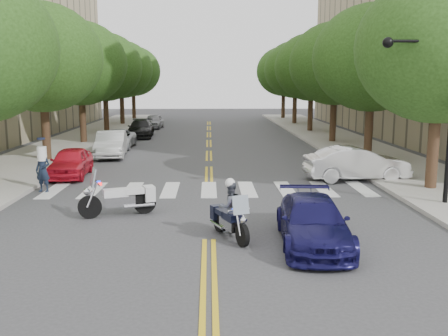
{
  "coord_description": "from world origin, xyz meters",
  "views": [
    {
      "loc": [
        0.02,
        -13.14,
        4.25
      ],
      "look_at": [
        0.53,
        4.07,
        1.3
      ],
      "focal_mm": 40.0,
      "sensor_mm": 36.0,
      "label": 1
    }
  ],
  "objects_px": {
    "convertible": "(357,164)",
    "officer_standing": "(43,170)",
    "motorcycle_parked": "(124,198)",
    "sedan_blue": "(313,222)",
    "motorcycle_police": "(229,211)"
  },
  "relations": [
    {
      "from": "convertible",
      "to": "officer_standing",
      "type": "bearing_deg",
      "value": 94.74
    },
    {
      "from": "motorcycle_parked",
      "to": "officer_standing",
      "type": "bearing_deg",
      "value": 26.37
    },
    {
      "from": "sedan_blue",
      "to": "motorcycle_police",
      "type": "bearing_deg",
      "value": 166.53
    },
    {
      "from": "motorcycle_police",
      "to": "convertible",
      "type": "bearing_deg",
      "value": -148.55
    },
    {
      "from": "convertible",
      "to": "sedan_blue",
      "type": "relative_size",
      "value": 1.05
    },
    {
      "from": "motorcycle_police",
      "to": "convertible",
      "type": "distance_m",
      "value": 10.06
    },
    {
      "from": "motorcycle_parked",
      "to": "sedan_blue",
      "type": "distance_m",
      "value": 6.34
    },
    {
      "from": "motorcycle_police",
      "to": "motorcycle_parked",
      "type": "xyz_separation_m",
      "value": [
        -3.3,
        2.5,
        -0.19
      ]
    },
    {
      "from": "convertible",
      "to": "sedan_blue",
      "type": "xyz_separation_m",
      "value": [
        -3.75,
        -8.8,
        -0.12
      ]
    },
    {
      "from": "motorcycle_parked",
      "to": "convertible",
      "type": "relative_size",
      "value": 0.53
    },
    {
      "from": "motorcycle_parked",
      "to": "officer_standing",
      "type": "relative_size",
      "value": 1.39
    },
    {
      "from": "officer_standing",
      "to": "sedan_blue",
      "type": "distance_m",
      "value": 11.47
    },
    {
      "from": "motorcycle_parked",
      "to": "convertible",
      "type": "bearing_deg",
      "value": -78.63
    },
    {
      "from": "officer_standing",
      "to": "motorcycle_parked",
      "type": "bearing_deg",
      "value": -23.18
    },
    {
      "from": "officer_standing",
      "to": "sedan_blue",
      "type": "relative_size",
      "value": 0.4
    }
  ]
}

